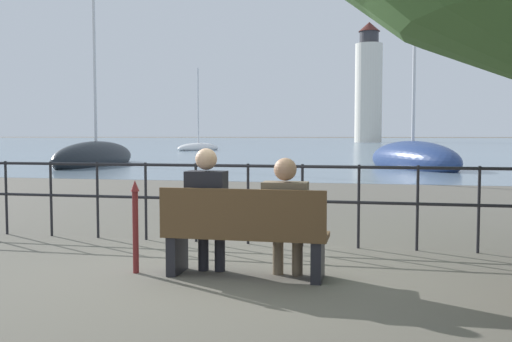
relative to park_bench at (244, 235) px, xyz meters
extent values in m
plane|color=#605B51|center=(0.00, 0.06, -0.43)|extent=(1000.00, 1000.00, 0.00)
cube|color=slate|center=(0.00, 161.44, -0.42)|extent=(600.00, 300.00, 0.01)
cube|color=brown|center=(0.00, 0.06, 0.00)|extent=(1.65, 0.45, 0.05)
cube|color=brown|center=(0.00, -0.14, 0.25)|extent=(1.65, 0.04, 0.45)
cube|color=black|center=(-0.72, 0.06, -0.23)|extent=(0.10, 0.41, 0.40)
cube|color=black|center=(0.72, 0.06, -0.23)|extent=(0.10, 0.41, 0.40)
cylinder|color=black|center=(-0.49, 0.22, -0.20)|extent=(0.11, 0.11, 0.45)
cylinder|color=black|center=(-0.31, 0.22, -0.20)|extent=(0.11, 0.11, 0.45)
cube|color=black|center=(-0.40, 0.13, 0.07)|extent=(0.34, 0.26, 0.14)
cube|color=black|center=(-0.40, 0.04, 0.33)|extent=(0.40, 0.24, 0.61)
sphere|color=tan|center=(-0.40, 0.04, 0.75)|extent=(0.22, 0.22, 0.22)
cylinder|color=brown|center=(0.30, 0.22, -0.20)|extent=(0.11, 0.11, 0.45)
cylinder|color=brown|center=(0.50, 0.22, -0.20)|extent=(0.11, 0.11, 0.45)
cube|color=brown|center=(0.40, 0.13, 0.07)|extent=(0.37, 0.26, 0.14)
cube|color=brown|center=(0.40, 0.04, 0.28)|extent=(0.44, 0.24, 0.51)
sphere|color=#A87A5B|center=(0.40, 0.04, 0.66)|extent=(0.22, 0.22, 0.22)
cylinder|color=black|center=(-3.90, 1.74, 0.10)|extent=(0.04, 0.04, 1.05)
cylinder|color=black|center=(-3.19, 1.74, 0.10)|extent=(0.04, 0.04, 1.05)
cylinder|color=black|center=(-2.48, 1.74, 0.10)|extent=(0.04, 0.04, 1.05)
cylinder|color=black|center=(-1.77, 1.74, 0.10)|extent=(0.04, 0.04, 1.05)
cylinder|color=black|center=(-1.06, 1.74, 0.10)|extent=(0.04, 0.04, 1.05)
cylinder|color=black|center=(-0.35, 1.74, 0.10)|extent=(0.04, 0.04, 1.05)
cylinder|color=black|center=(0.35, 1.74, 0.10)|extent=(0.04, 0.04, 1.05)
cylinder|color=black|center=(1.06, 1.74, 0.10)|extent=(0.04, 0.04, 1.05)
cylinder|color=black|center=(1.77, 1.74, 0.10)|extent=(0.04, 0.04, 1.05)
cylinder|color=black|center=(2.48, 1.74, 0.10)|extent=(0.04, 0.04, 1.05)
cylinder|color=black|center=(0.00, 1.74, 0.59)|extent=(14.89, 0.04, 0.04)
cylinder|color=black|center=(0.00, 1.74, 0.15)|extent=(14.89, 0.04, 0.04)
cylinder|color=maroon|center=(-1.14, -0.04, 0.00)|extent=(0.06, 0.06, 0.84)
cone|color=maroon|center=(-1.14, -0.04, 0.48)|extent=(0.09, 0.09, 0.12)
ellipsoid|color=white|center=(-15.07, 45.77, -0.22)|extent=(4.13, 5.54, 1.01)
cylinder|color=silver|center=(-15.07, 45.77, 3.67)|extent=(0.14, 0.14, 7.17)
ellipsoid|color=navy|center=(2.82, 20.05, -0.09)|extent=(4.79, 7.31, 1.68)
cylinder|color=silver|center=(2.82, 20.05, 6.23)|extent=(0.14, 0.14, 11.62)
ellipsoid|color=black|center=(-11.80, 19.54, -0.10)|extent=(2.39, 8.62, 1.62)
cylinder|color=silver|center=(-11.80, 19.54, 4.68)|extent=(0.14, 0.14, 8.58)
cylinder|color=silver|center=(-0.40, 113.69, 9.56)|extent=(5.47, 5.47, 19.97)
cylinder|color=#2D2D33|center=(-0.40, 113.69, 20.76)|extent=(3.83, 3.83, 2.44)
cone|color=#4C1E19|center=(-0.40, 113.69, 22.95)|extent=(4.38, 4.38, 1.95)
camera|label=1|loc=(1.27, -5.45, 0.99)|focal=40.00mm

